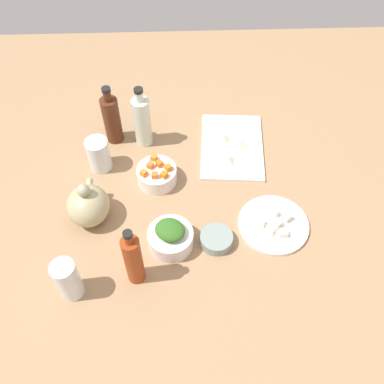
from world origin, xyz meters
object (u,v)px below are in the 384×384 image
object	(u,v)px
bowl_small_side	(216,239)
bottle_1	(133,259)
plate_tofu	(273,225)
bottle_0	(142,121)
drinking_glass_1	(99,154)
bottle_2	(112,119)
cutting_board	(232,146)
bowl_carrots	(157,175)
bowl_greens	(171,239)
drinking_glass_0	(68,280)
teapot	(88,205)

from	to	relation	value
bowl_small_side	bottle_1	distance (cm)	25.98
plate_tofu	bottle_0	distance (cm)	54.66
drinking_glass_1	plate_tofu	bearing A→B (deg)	-115.65
bowl_small_side	bottle_2	distance (cm)	54.71
cutting_board	bowl_carrots	world-z (taller)	bowl_carrots
bowl_carrots	drinking_glass_1	xyz separation A→B (cm)	(6.96, 18.66, 2.91)
bottle_1	bowl_greens	bearing A→B (deg)	-43.27
cutting_board	drinking_glass_0	world-z (taller)	drinking_glass_0
teapot	bottle_1	distance (cm)	25.35
cutting_board	bowl_carrots	bearing A→B (deg)	118.44
bottle_2	drinking_glass_1	world-z (taller)	bottle_2
cutting_board	bottle_2	distance (cm)	41.80
bottle_1	drinking_glass_0	world-z (taller)	bottle_1
bowl_carrots	bottle_2	xyz separation A→B (cm)	(19.67, 14.92, 6.48)
bottle_0	drinking_glass_0	size ratio (longest dim) A/B	1.68
bottle_0	bottle_1	xyz separation A→B (cm)	(-51.78, 0.52, -0.00)
bowl_greens	bottle_2	world-z (taller)	bottle_2
bottle_2	drinking_glass_0	world-z (taller)	bottle_2
bowl_small_side	drinking_glass_0	xyz separation A→B (cm)	(-13.75, 39.51, 5.17)
bowl_carrots	bottle_0	size ratio (longest dim) A/B	0.55
bottle_1	drinking_glass_1	size ratio (longest dim) A/B	1.97
plate_tofu	bowl_greens	world-z (taller)	bowl_greens
bottle_0	drinking_glass_0	world-z (taller)	bottle_0
plate_tofu	drinking_glass_1	bearing A→B (deg)	64.35
drinking_glass_0	bowl_small_side	bearing A→B (deg)	-70.82
bottle_0	cutting_board	bearing A→B (deg)	-97.71
cutting_board	teapot	xyz separation A→B (cm)	(-27.26, 45.28, 5.52)
bowl_greens	bottle_1	distance (cm)	15.38
plate_tofu	teapot	world-z (taller)	teapot
plate_tofu	teapot	size ratio (longest dim) A/B	1.40
bottle_2	drinking_glass_1	distance (cm)	13.72
teapot	drinking_glass_0	distance (cm)	24.27
bowl_greens	bowl_small_side	distance (cm)	13.19
bottle_0	bottle_2	xyz separation A→B (cm)	(1.75, 10.25, -0.42)
bottle_1	drinking_glass_0	bearing A→B (deg)	102.35
cutting_board	bowl_carrots	xyz separation A→B (cm)	(-13.83, 25.54, 2.28)
bowl_carrots	bottle_0	distance (cm)	19.76
teapot	bottle_0	bearing A→B (deg)	-25.68
bottle_1	bowl_small_side	bearing A→B (deg)	-66.03
drinking_glass_0	drinking_glass_1	xyz separation A→B (cm)	(44.53, -3.47, -1.12)
bowl_small_side	bottle_1	world-z (taller)	bottle_1
bowl_small_side	bottle_1	bearing A→B (deg)	113.97
plate_tofu	drinking_glass_0	distance (cm)	60.32
cutting_board	bottle_0	xyz separation A→B (cm)	(4.09, 30.20, 9.18)
teapot	bottle_2	bearing A→B (deg)	-8.29
drinking_glass_1	bowl_small_side	bearing A→B (deg)	-130.49
teapot	drinking_glass_1	world-z (taller)	teapot
bowl_greens	bottle_1	world-z (taller)	bottle_1
bottle_0	bottle_2	distance (cm)	10.41
plate_tofu	bottle_0	xyz separation A→B (cm)	(36.65, 39.51, 9.08)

